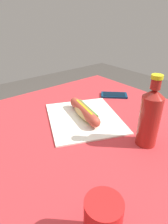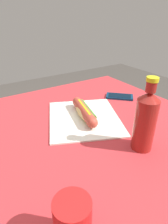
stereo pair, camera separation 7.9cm
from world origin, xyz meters
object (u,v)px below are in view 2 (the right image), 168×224
hot_dog (84,111)px  cell_phone (120,96)px  soda_bottle (145,120)px  drinking_cup (73,223)px

hot_dog → cell_phone: 0.29m
cell_phone → soda_bottle: 0.43m
hot_dog → cell_phone: size_ratio=1.58×
cell_phone → drinking_cup: drinking_cup is taller
hot_dog → drinking_cup: bearing=-35.3°
soda_bottle → drinking_cup: size_ratio=2.14×
cell_phone → drinking_cup: bearing=-49.1°
soda_bottle → drinking_cup: soda_bottle is taller
cell_phone → drinking_cup: 0.74m
hot_dog → drinking_cup: size_ratio=2.06×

